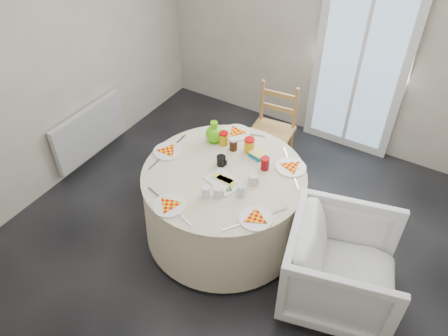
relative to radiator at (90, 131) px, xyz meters
The scene contains 14 objects.
floor 1.99m from the radiator, ahead, with size 4.00×4.00×0.00m, color black.
wall_back 2.80m from the radiator, 42.86° to the left, with size 4.00×0.02×2.60m, color #BCB5A3.
wall_left 0.94m from the radiator, 106.70° to the right, with size 0.02×4.00×2.60m, color #BCB5A3.
glass_door 3.00m from the radiator, 36.79° to the left, with size 1.00×0.08×2.10m, color silver.
radiator is the anchor object (origin of this frame).
table 1.84m from the radiator, ahead, with size 1.45×1.45×0.74m, color beige.
wooden_chair 1.98m from the radiator, 27.00° to the left, with size 0.43×0.41×0.97m, color #9A7443, non-canonical shape.
armchair 3.01m from the radiator, ahead, with size 0.84×0.79×0.87m, color white.
place_settings 1.88m from the radiator, ahead, with size 1.43×1.43×0.03m, color white, non-canonical shape.
jar_cluster 1.90m from the radiator, ahead, with size 0.55×0.28×0.16m, color maroon, non-canonical shape.
butter_tub 2.02m from the radiator, ahead, with size 0.13×0.10×0.05m, color #0B728F.
green_pitcher 1.61m from the radiator, ahead, with size 0.16×0.16×0.21m, color #58CB0E, non-canonical shape.
cheese_platter 1.95m from the radiator, ahead, with size 0.31×0.20×0.04m, color white, non-canonical shape.
mugs_glasses 1.99m from the radiator, ahead, with size 0.61×0.61×0.11m, color #9A9A9A, non-canonical shape.
Camera 1 is at (1.33, -2.36, 3.21)m, focal length 35.00 mm.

